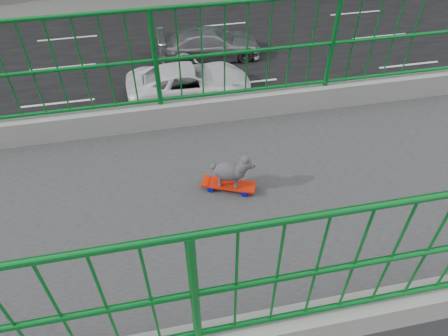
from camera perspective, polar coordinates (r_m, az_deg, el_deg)
road at (r=19.05m, az=-21.62°, el=8.14°), size 18.00×90.00×0.02m
skateboard at (r=4.23m, az=0.64°, el=-2.35°), size 0.35×0.56×0.07m
poodle at (r=4.07m, az=0.98°, el=-0.30°), size 0.27×0.41×0.36m
car_2 at (r=17.83m, az=-4.72°, el=11.50°), size 2.37×5.14×1.43m
car_3 at (r=20.77m, az=-1.91°, el=16.49°), size 1.98×4.87×1.41m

